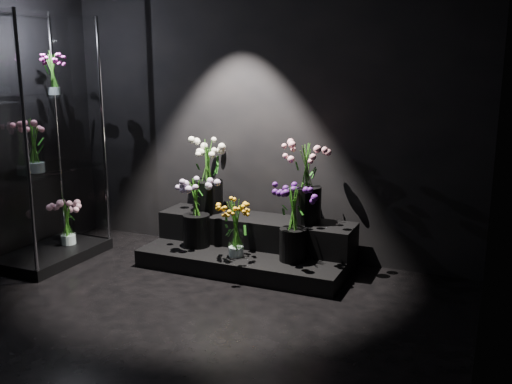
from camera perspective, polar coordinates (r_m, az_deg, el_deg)
The scene contains 13 objects.
floor at distance 3.93m, azimuth -11.11°, elevation -14.39°, with size 4.00×4.00×0.00m, color black.
wall_back at distance 5.28m, azimuth 0.68°, elevation 8.67°, with size 4.00×4.00×0.00m, color black.
wall_right at distance 2.88m, azimuth 22.56°, elevation 4.22°, with size 4.00×4.00×0.00m, color black.
display_riser at distance 5.17m, azimuth -0.52°, elevation -5.37°, with size 1.82×0.81×0.41m.
display_case at distance 5.39m, azimuth -20.48°, elevation 4.69°, with size 0.60×0.99×2.19m.
bouquet_orange_bells at distance 4.86m, azimuth -2.04°, elevation -3.50°, with size 0.31×0.31×0.51m.
bouquet_lilac at distance 5.14m, azimuth -6.02°, elevation -1.51°, with size 0.41×0.41×0.63m.
bouquet_purple at distance 4.75m, azimuth 3.74°, elevation -2.84°, with size 0.32×0.32×0.63m.
bouquet_cream_roses at distance 5.34m, azimuth -4.86°, elevation 1.97°, with size 0.43×0.43×0.69m.
bouquet_pink_roses at distance 4.97m, azimuth 5.07°, elevation 1.31°, with size 0.48×0.48×0.69m.
bouquet_case_pink at distance 5.25m, azimuth -21.25°, elevation 4.39°, with size 0.34×0.34×0.46m.
bouquet_case_magenta at distance 5.47m, azimuth -19.66°, elevation 11.19°, with size 0.24×0.24×0.37m.
bouquet_case_base_pink at distance 5.65m, azimuth -18.38°, elevation -2.70°, with size 0.36×0.36×0.44m.
Camera 1 is at (2.04, -2.85, 1.78)m, focal length 40.00 mm.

